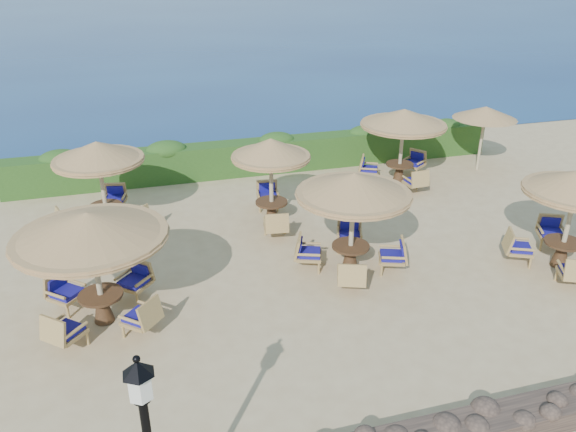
{
  "coord_description": "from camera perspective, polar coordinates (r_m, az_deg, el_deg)",
  "views": [
    {
      "loc": [
        -4.54,
        -12.02,
        7.42
      ],
      "look_at": [
        -0.97,
        0.5,
        1.3
      ],
      "focal_mm": 35.0,
      "sensor_mm": 36.0,
      "label": 1
    }
  ],
  "objects": [
    {
      "name": "cafe_set_0",
      "position": [
        12.36,
        -19.28,
        -2.76
      ],
      "size": [
        3.23,
        3.23,
        2.65
      ],
      "color": "tan",
      "rests_on": "ground"
    },
    {
      "name": "cafe_set_2",
      "position": [
        15.63,
        26.95,
        1.09
      ],
      "size": [
        2.83,
        2.83,
        2.65
      ],
      "color": "tan",
      "rests_on": "ground"
    },
    {
      "name": "cafe_set_5",
      "position": [
        19.79,
        11.6,
        8.61
      ],
      "size": [
        2.95,
        2.95,
        2.65
      ],
      "color": "tan",
      "rests_on": "ground"
    },
    {
      "name": "cafe_set_3",
      "position": [
        16.89,
        -18.57,
        4.61
      ],
      "size": [
        2.73,
        2.73,
        2.65
      ],
      "color": "tan",
      "rests_on": "ground"
    },
    {
      "name": "hedge",
      "position": [
        20.89,
        -2.5,
        6.11
      ],
      "size": [
        18.0,
        0.9,
        1.2
      ],
      "primitive_type": "cube",
      "color": "#1F4315",
      "rests_on": "ground"
    },
    {
      "name": "extra_parasol",
      "position": [
        21.82,
        19.41,
        9.86
      ],
      "size": [
        2.3,
        2.3,
        2.41
      ],
      "color": "tan",
      "rests_on": "ground"
    },
    {
      "name": "cafe_set_4",
      "position": [
        16.27,
        -1.74,
        5.34
      ],
      "size": [
        2.31,
        2.87,
        2.65
      ],
      "color": "tan",
      "rests_on": "ground"
    },
    {
      "name": "cafe_set_1",
      "position": [
        13.82,
        6.62,
        1.2
      ],
      "size": [
        2.87,
        2.87,
        2.65
      ],
      "color": "tan",
      "rests_on": "ground"
    },
    {
      "name": "sea",
      "position": [
        82.48,
        -13.47,
        19.39
      ],
      "size": [
        160.0,
        160.0,
        0.0
      ],
      "primitive_type": "plane",
      "color": "navy",
      "rests_on": "ground"
    },
    {
      "name": "ground",
      "position": [
        14.83,
        4.15,
        -4.9
      ],
      "size": [
        120.0,
        120.0,
        0.0
      ],
      "primitive_type": "plane",
      "color": "tan",
      "rests_on": "ground"
    }
  ]
}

